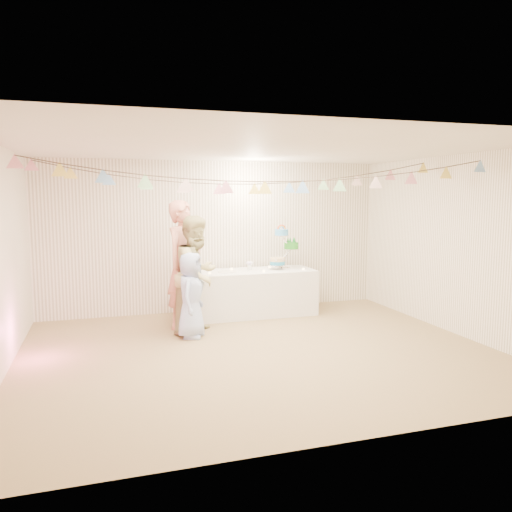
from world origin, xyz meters
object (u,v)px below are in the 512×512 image
object	(u,v)px
table	(254,292)
cake_stand	(284,249)
person_adult_a	(184,264)
person_child	(191,295)
person_adult_b	(197,274)

from	to	relation	value
table	cake_stand	distance (m)	0.91
person_adult_a	person_child	xyz separation A→B (m)	(0.00, -0.58, -0.36)
person_adult_b	cake_stand	bearing A→B (deg)	-17.71
cake_stand	person_child	size ratio (longest dim) A/B	0.58
cake_stand	person_child	world-z (taller)	cake_stand
cake_stand	person_adult_a	bearing A→B (deg)	-164.33
person_adult_b	person_adult_a	bearing A→B (deg)	68.97
person_adult_a	person_child	world-z (taller)	person_adult_a
cake_stand	person_adult_b	world-z (taller)	person_adult_b
person_adult_a	cake_stand	bearing A→B (deg)	-30.25
table	person_adult_a	xyz separation A→B (m)	(-1.26, -0.46, 0.59)
table	person_adult_b	xyz separation A→B (m)	(-1.12, -0.78, 0.48)
person_adult_a	person_adult_b	distance (m)	0.37
cake_stand	person_adult_a	world-z (taller)	person_adult_a
person_adult_b	person_child	size ratio (longest dim) A/B	1.41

